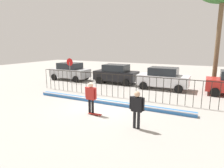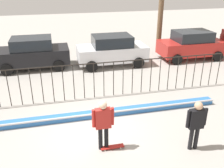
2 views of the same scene
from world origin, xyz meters
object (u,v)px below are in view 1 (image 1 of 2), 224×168
object	(u,v)px
skateboarder	(91,95)
stop_sign	(70,67)
skateboard	(95,114)
parked_car_white	(163,78)
parked_car_black	(116,74)
camera_operator	(137,106)
parked_car_silver	(70,71)

from	to	relation	value
skateboarder	stop_sign	xyz separation A→B (m)	(-6.83, 6.81, 0.54)
skateboard	parked_car_white	world-z (taller)	parked_car_white
skateboarder	skateboard	world-z (taller)	skateboarder
skateboarder	parked_car_black	xyz separation A→B (m)	(-2.57, 8.70, -0.10)
skateboard	camera_operator	bearing A→B (deg)	5.29
skateboard	parked_car_silver	distance (m)	11.66
parked_car_black	stop_sign	bearing A→B (deg)	-151.82
stop_sign	parked_car_black	bearing A→B (deg)	24.00
parked_car_silver	camera_operator	bearing A→B (deg)	-39.56
skateboarder	parked_car_white	distance (m)	8.44
parked_car_silver	stop_sign	bearing A→B (deg)	-51.51
skateboard	stop_sign	size ratio (longest dim) A/B	0.32
parked_car_black	stop_sign	distance (m)	4.70
skateboard	camera_operator	size ratio (longest dim) A/B	0.45
skateboarder	skateboard	distance (m)	1.06
parked_car_silver	skateboard	bearing A→B (deg)	-45.39
camera_operator	stop_sign	size ratio (longest dim) A/B	0.71
skateboard	stop_sign	bearing A→B (deg)	154.59
skateboard	stop_sign	world-z (taller)	stop_sign
skateboarder	parked_car_black	distance (m)	9.08
parked_car_white	camera_operator	bearing A→B (deg)	-84.20
parked_car_silver	stop_sign	size ratio (longest dim) A/B	1.72
skateboarder	camera_operator	size ratio (longest dim) A/B	1.02
parked_car_black	parked_car_silver	bearing A→B (deg)	-169.99
parked_car_white	parked_car_silver	bearing A→B (deg)	-178.69
parked_car_silver	parked_car_white	xyz separation A→B (m)	(10.15, -0.02, 0.00)
camera_operator	parked_car_black	distance (m)	10.88
stop_sign	camera_operator	bearing A→B (deg)	-37.61
skateboard	skateboarder	bearing A→B (deg)	-176.38
camera_operator	parked_car_white	world-z (taller)	parked_car_white
parked_car_black	parked_car_white	xyz separation A→B (m)	(4.81, -0.56, 0.00)
parked_car_black	skateboarder	bearing A→B (deg)	-69.35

